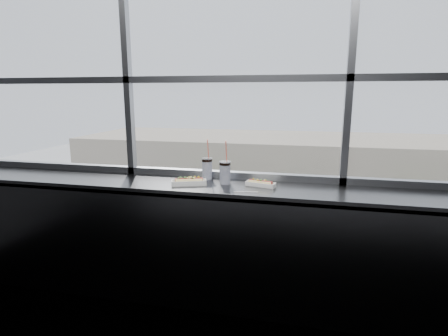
% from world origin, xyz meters
% --- Properties ---
extents(wall_back_lower, '(6.00, 0.00, 6.00)m').
position_xyz_m(wall_back_lower, '(0.00, 1.50, 0.55)').
color(wall_back_lower, black).
rests_on(wall_back_lower, ground).
extents(window_glass, '(6.00, 0.00, 6.00)m').
position_xyz_m(window_glass, '(0.00, 1.52, 2.30)').
color(window_glass, silver).
rests_on(window_glass, ground).
extents(window_mullions, '(6.00, 0.08, 2.40)m').
position_xyz_m(window_mullions, '(0.00, 1.50, 2.30)').
color(window_mullions, gray).
rests_on(window_mullions, ground).
extents(counter, '(6.00, 0.55, 0.06)m').
position_xyz_m(counter, '(0.00, 1.23, 1.07)').
color(counter, '#545555').
rests_on(counter, ground).
extents(counter_fascia, '(6.00, 0.04, 1.04)m').
position_xyz_m(counter_fascia, '(0.00, 0.97, 0.55)').
color(counter_fascia, '#545555').
rests_on(counter_fascia, ground).
extents(hotdog_tray_left, '(0.31, 0.19, 0.07)m').
position_xyz_m(hotdog_tray_left, '(-0.30, 1.16, 1.13)').
color(hotdog_tray_left, white).
rests_on(hotdog_tray_left, counter).
extents(hotdog_tray_right, '(0.27, 0.14, 0.06)m').
position_xyz_m(hotdog_tray_right, '(0.31, 1.25, 1.13)').
color(hotdog_tray_right, white).
rests_on(hotdog_tray_right, counter).
extents(soda_cup_left, '(0.10, 0.10, 0.37)m').
position_xyz_m(soda_cup_left, '(-0.20, 1.41, 1.21)').
color(soda_cup_left, white).
rests_on(soda_cup_left, counter).
extents(soda_cup_right, '(0.10, 0.10, 0.38)m').
position_xyz_m(soda_cup_right, '(-0.00, 1.28, 1.21)').
color(soda_cup_right, white).
rests_on(soda_cup_right, counter).
extents(loose_straw, '(0.19, 0.05, 0.01)m').
position_xyz_m(loose_straw, '(0.22, 1.03, 1.10)').
color(loose_straw, white).
rests_on(loose_straw, counter).
extents(wrapper, '(0.09, 0.07, 0.02)m').
position_xyz_m(wrapper, '(-0.38, 1.20, 1.11)').
color(wrapper, silver).
rests_on(wrapper, counter).
extents(plaza_ground, '(120.00, 120.00, 0.00)m').
position_xyz_m(plaza_ground, '(0.00, 45.00, -11.00)').
color(plaza_ground, '#BCBCBB').
rests_on(plaza_ground, ground).
extents(street_asphalt, '(80.00, 10.00, 0.06)m').
position_xyz_m(street_asphalt, '(0.00, 21.50, -10.97)').
color(street_asphalt, black).
rests_on(street_asphalt, plaza_ground).
extents(far_sidewalk, '(80.00, 6.00, 0.04)m').
position_xyz_m(far_sidewalk, '(0.00, 29.50, -10.98)').
color(far_sidewalk, '#BCBCBB').
rests_on(far_sidewalk, plaza_ground).
extents(far_building, '(50.00, 14.00, 8.00)m').
position_xyz_m(far_building, '(0.00, 39.50, -7.00)').
color(far_building, '#B1A38C').
rests_on(far_building, plaza_ground).
extents(car_near_c, '(3.23, 6.36, 2.03)m').
position_xyz_m(car_near_c, '(0.26, 17.50, -9.92)').
color(car_near_c, maroon).
rests_on(car_near_c, street_asphalt).
extents(car_near_b, '(3.19, 6.40, 2.06)m').
position_xyz_m(car_near_b, '(-5.73, 17.50, -9.91)').
color(car_near_b, '#282525').
rests_on(car_near_b, street_asphalt).
extents(car_far_c, '(2.42, 5.67, 1.88)m').
position_xyz_m(car_far_c, '(11.51, 25.50, -10.00)').
color(car_far_c, white).
rests_on(car_far_c, street_asphalt).
extents(car_far_b, '(3.50, 7.12, 2.29)m').
position_xyz_m(car_far_b, '(0.94, 25.50, -9.79)').
color(car_far_b, '#A10015').
rests_on(car_far_b, street_asphalt).
extents(car_near_a, '(3.10, 6.00, 1.92)m').
position_xyz_m(car_near_a, '(-15.12, 17.50, -9.98)').
color(car_near_a, silver).
rests_on(car_near_a, street_asphalt).
extents(pedestrian_d, '(0.72, 0.97, 2.17)m').
position_xyz_m(pedestrian_d, '(8.01, 28.76, -9.87)').
color(pedestrian_d, '#66605B').
rests_on(pedestrian_d, far_sidewalk).
extents(pedestrian_c, '(0.70, 0.94, 2.11)m').
position_xyz_m(pedestrian_c, '(5.33, 30.36, -9.91)').
color(pedestrian_c, '#66605B').
rests_on(pedestrian_c, far_sidewalk).
extents(pedestrian_b, '(1.03, 0.77, 2.32)m').
position_xyz_m(pedestrian_b, '(-2.67, 28.70, -9.80)').
color(pedestrian_b, '#66605B').
rests_on(pedestrian_b, far_sidewalk).
extents(tree_left, '(3.35, 3.35, 5.24)m').
position_xyz_m(tree_left, '(-8.32, 29.50, -7.45)').
color(tree_left, '#47382B').
rests_on(tree_left, far_sidewalk).
extents(tree_center, '(2.84, 2.84, 4.43)m').
position_xyz_m(tree_center, '(0.25, 29.50, -7.99)').
color(tree_center, '#47382B').
rests_on(tree_center, far_sidewalk).
extents(tree_right, '(3.38, 3.38, 5.29)m').
position_xyz_m(tree_right, '(10.82, 29.50, -7.42)').
color(tree_right, '#47382B').
rests_on(tree_right, far_sidewalk).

